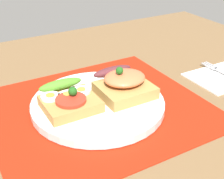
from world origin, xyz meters
TOP-DOWN VIEW (x-y plane):
  - ground_plane at (0.00, 0.00)cm, footprint 120.00×90.00cm
  - placemat at (0.00, 0.00)cm, footprint 39.15×35.14cm
  - plate at (0.00, 0.00)cm, footprint 24.51×24.51cm
  - sandwich_egg_tomato at (-5.38, 0.57)cm, footprint 9.33×9.75cm
  - sandwich_salmon at (5.49, -0.12)cm, footprint 9.71×10.17cm
  - napkin at (30.16, -2.16)cm, footprint 14.73×11.20cm

SIDE VIEW (x-z plane):
  - ground_plane at x=0.00cm, z-range -3.20..0.00cm
  - placemat at x=0.00cm, z-range 0.00..0.30cm
  - napkin at x=30.16cm, z-range 0.00..0.60cm
  - plate at x=0.00cm, z-range 0.30..1.77cm
  - sandwich_egg_tomato at x=-5.38cm, z-range 1.19..5.25cm
  - sandwich_salmon at x=5.49cm, z-range 0.98..6.68cm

